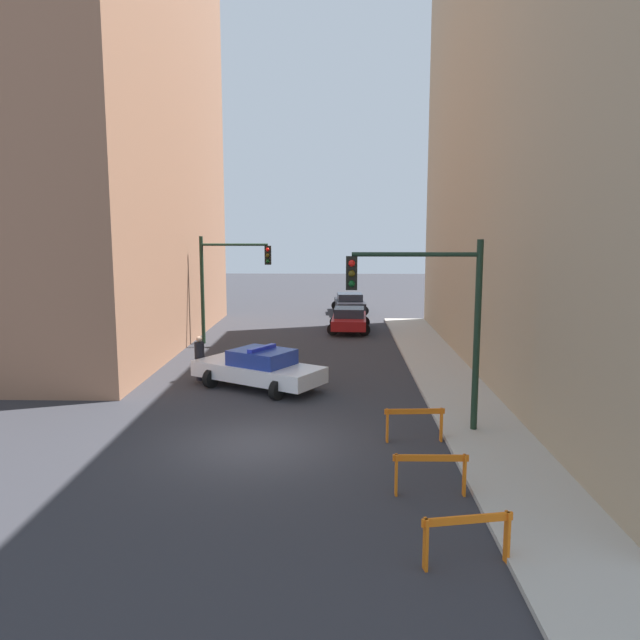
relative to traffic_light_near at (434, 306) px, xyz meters
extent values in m
plane|color=#2D2D33|center=(-4.73, -1.09, -3.53)|extent=(120.00, 120.00, 0.00)
cube|color=#B2ADA3|center=(1.47, -1.09, -3.47)|extent=(2.40, 44.00, 0.12)
cube|color=#93664C|center=(-16.73, 12.91, 6.42)|extent=(14.00, 20.00, 19.89)
cylinder|color=black|center=(1.17, 0.01, -0.81)|extent=(0.18, 0.18, 5.20)
cylinder|color=black|center=(-0.53, 0.01, 1.39)|extent=(3.40, 0.12, 0.12)
cube|color=black|center=(-2.23, 0.01, 0.89)|extent=(0.30, 0.22, 0.90)
sphere|color=red|center=(-2.23, -0.14, 1.16)|extent=(0.18, 0.18, 0.18)
sphere|color=#4C3D0C|center=(-2.23, -0.14, 0.89)|extent=(0.18, 0.18, 0.18)
sphere|color=#0C4219|center=(-2.23, -0.14, 0.62)|extent=(0.18, 0.18, 0.18)
cylinder|color=black|center=(-9.13, 13.11, -0.93)|extent=(0.18, 0.18, 5.20)
cylinder|color=black|center=(-7.53, 13.11, 1.27)|extent=(3.20, 0.12, 0.12)
cube|color=black|center=(-5.93, 13.11, 0.77)|extent=(0.30, 0.22, 0.90)
sphere|color=red|center=(-5.93, 12.97, 1.04)|extent=(0.18, 0.18, 0.18)
sphere|color=#4C3D0C|center=(-5.93, 12.97, 0.77)|extent=(0.18, 0.18, 0.18)
sphere|color=#0C4219|center=(-5.93, 12.97, 0.50)|extent=(0.18, 0.18, 0.18)
cube|color=white|center=(-5.39, 4.66, -2.93)|extent=(4.98, 4.02, 0.55)
cube|color=navy|center=(-5.23, 4.56, -2.39)|extent=(2.53, 2.42, 0.52)
cylinder|color=black|center=(-7.08, 4.69, -3.20)|extent=(0.53, 0.68, 0.66)
cylinder|color=black|center=(-6.19, 6.14, -3.20)|extent=(0.53, 0.68, 0.66)
cylinder|color=black|center=(-4.58, 3.18, -3.20)|extent=(0.53, 0.68, 0.66)
cylinder|color=black|center=(-3.70, 4.64, -3.20)|extent=(0.53, 0.68, 0.66)
cube|color=#2633BF|center=(-5.23, 4.56, -2.07)|extent=(0.89, 1.29, 0.12)
cube|color=maroon|center=(-1.95, 16.91, -2.96)|extent=(1.97, 4.37, 0.52)
cube|color=#232833|center=(-1.96, 16.74, -2.46)|extent=(1.66, 1.87, 0.48)
cylinder|color=black|center=(-2.72, 18.27, -3.22)|extent=(0.63, 0.25, 0.62)
cylinder|color=black|center=(-1.07, 18.21, -3.22)|extent=(0.63, 0.25, 0.62)
cylinder|color=black|center=(-2.83, 15.61, -3.22)|extent=(0.63, 0.25, 0.62)
cylinder|color=black|center=(-1.18, 15.54, -3.22)|extent=(0.63, 0.25, 0.62)
cube|color=black|center=(-1.79, 24.30, -2.96)|extent=(2.03, 4.39, 0.52)
cube|color=#232833|center=(-1.78, 24.13, -2.46)|extent=(1.68, 1.89, 0.48)
cylinder|color=black|center=(-2.69, 25.58, -3.22)|extent=(0.63, 0.25, 0.62)
cylinder|color=black|center=(-1.04, 25.68, -3.22)|extent=(0.63, 0.25, 0.62)
cylinder|color=black|center=(-2.55, 22.92, -3.22)|extent=(0.63, 0.25, 0.62)
cylinder|color=black|center=(-0.89, 23.01, -3.22)|extent=(0.63, 0.25, 0.62)
cylinder|color=black|center=(-7.69, 5.75, -3.12)|extent=(0.38, 0.38, 0.82)
cylinder|color=black|center=(-7.69, 5.75, -2.40)|extent=(0.49, 0.49, 0.62)
sphere|color=tan|center=(-7.69, 5.75, -1.98)|extent=(0.30, 0.30, 0.22)
cube|color=orange|center=(-0.43, -6.87, -2.70)|extent=(1.58, 0.37, 0.14)
cube|color=orange|center=(-1.13, -7.01, -3.08)|extent=(0.08, 0.17, 0.90)
cube|color=orange|center=(0.28, -6.73, -3.08)|extent=(0.08, 0.17, 0.90)
cube|color=orange|center=(-0.63, -4.09, -2.70)|extent=(1.60, 0.07, 0.14)
cube|color=orange|center=(-1.35, -4.10, -3.08)|extent=(0.05, 0.16, 0.90)
cube|color=orange|center=(0.09, -4.08, -3.08)|extent=(0.05, 0.16, 0.90)
cube|color=orange|center=(-0.56, -0.74, -2.70)|extent=(1.60, 0.16, 0.14)
cube|color=orange|center=(-1.28, -0.79, -3.08)|extent=(0.06, 0.16, 0.90)
cube|color=orange|center=(0.16, -0.69, -3.08)|extent=(0.06, 0.16, 0.90)
camera|label=1|loc=(-2.61, -16.69, 2.12)|focal=35.00mm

